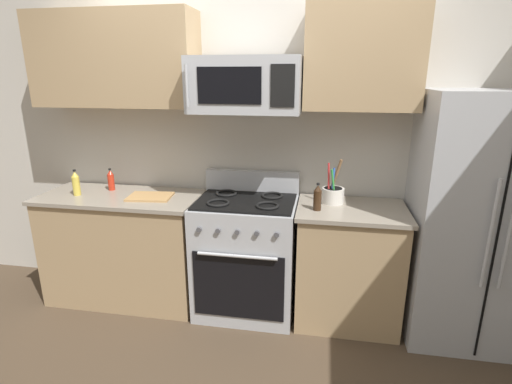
# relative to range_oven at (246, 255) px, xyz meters

# --- Properties ---
(ground_plane) EXTENTS (16.00, 16.00, 0.00)m
(ground_plane) POSITION_rel_range_oven_xyz_m (0.00, -0.62, -0.47)
(ground_plane) COLOR #473828
(wall_back) EXTENTS (8.00, 0.10, 2.60)m
(wall_back) POSITION_rel_range_oven_xyz_m (0.00, 0.36, 0.83)
(wall_back) COLOR beige
(wall_back) RESTS_ON ground
(counter_left) EXTENTS (1.28, 0.59, 0.91)m
(counter_left) POSITION_rel_range_oven_xyz_m (-1.03, -0.00, -0.02)
(counter_left) COLOR tan
(counter_left) RESTS_ON ground
(range_oven) EXTENTS (0.76, 0.63, 1.09)m
(range_oven) POSITION_rel_range_oven_xyz_m (0.00, 0.00, 0.00)
(range_oven) COLOR #B2B5BA
(range_oven) RESTS_ON ground
(counter_right) EXTENTS (0.79, 0.59, 0.91)m
(counter_right) POSITION_rel_range_oven_xyz_m (0.78, -0.00, -0.02)
(counter_right) COLOR tan
(counter_right) RESTS_ON ground
(refrigerator) EXTENTS (0.84, 0.70, 1.74)m
(refrigerator) POSITION_rel_range_oven_xyz_m (1.62, -0.02, 0.40)
(refrigerator) COLOR #B2B5BA
(refrigerator) RESTS_ON ground
(microwave) EXTENTS (0.78, 0.44, 0.38)m
(microwave) POSITION_rel_range_oven_xyz_m (-0.00, 0.03, 1.29)
(microwave) COLOR #B2B5BA
(upper_cabinets_left) EXTENTS (1.27, 0.34, 0.69)m
(upper_cabinets_left) POSITION_rel_range_oven_xyz_m (-1.03, 0.14, 1.46)
(upper_cabinets_left) COLOR tan
(upper_cabinets_right) EXTENTS (0.78, 0.34, 0.69)m
(upper_cabinets_right) POSITION_rel_range_oven_xyz_m (0.79, 0.14, 1.46)
(upper_cabinets_right) COLOR tan
(utensil_crock) EXTENTS (0.16, 0.16, 0.33)m
(utensil_crock) POSITION_rel_range_oven_xyz_m (0.64, 0.10, 0.50)
(utensil_crock) COLOR white
(utensil_crock) RESTS_ON counter_right
(cutting_board) EXTENTS (0.35, 0.27, 0.02)m
(cutting_board) POSITION_rel_range_oven_xyz_m (-0.76, -0.02, 0.44)
(cutting_board) COLOR tan
(cutting_board) RESTS_ON counter_left
(bottle_hot_sauce) EXTENTS (0.05, 0.05, 0.18)m
(bottle_hot_sauce) POSITION_rel_range_oven_xyz_m (-1.17, 0.13, 0.52)
(bottle_hot_sauce) COLOR red
(bottle_hot_sauce) RESTS_ON counter_left
(bottle_oil) EXTENTS (0.06, 0.06, 0.21)m
(bottle_oil) POSITION_rel_range_oven_xyz_m (-1.36, -0.06, 0.53)
(bottle_oil) COLOR gold
(bottle_oil) RESTS_ON counter_left
(bottle_soy) EXTENTS (0.06, 0.06, 0.20)m
(bottle_soy) POSITION_rel_range_oven_xyz_m (0.53, -0.09, 0.53)
(bottle_soy) COLOR #382314
(bottle_soy) RESTS_ON counter_right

